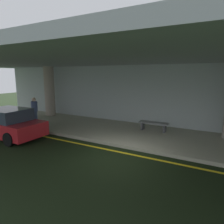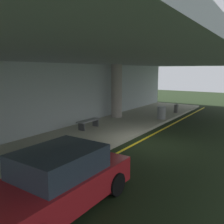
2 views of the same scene
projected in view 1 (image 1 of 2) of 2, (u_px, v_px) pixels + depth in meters
ground_plane at (115, 157)px, 8.00m from camera, size 60.00×60.00×0.00m
sidewalk at (143, 135)px, 10.65m from camera, size 26.00×4.20×0.15m
lane_stripe_yellow at (121, 152)px, 8.46m from camera, size 26.00×0.14×0.01m
support_column_far_left at (50, 91)px, 15.26m from camera, size 0.74×0.74×3.65m
ceiling_overhang at (141, 59)px, 9.52m from camera, size 28.00×13.20×0.30m
terminal_back_wall at (157, 97)px, 12.25m from camera, size 26.00×0.30×3.80m
car_red at (7, 124)px, 10.45m from camera, size 4.10×1.92×1.50m
traveler_with_luggage at (34, 109)px, 12.48m from camera, size 0.38×0.38×1.68m
bench_metal at (153, 125)px, 11.11m from camera, size 1.60×0.50×0.48m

